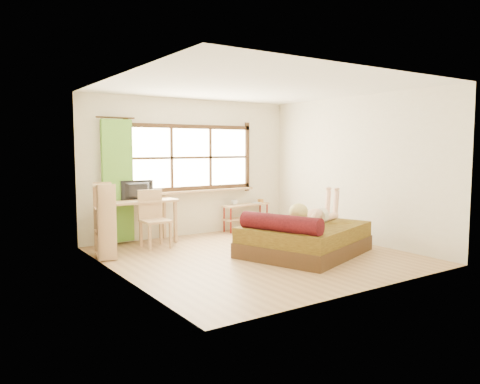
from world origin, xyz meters
TOP-DOWN VIEW (x-y plane):
  - floor at (0.00, 0.00)m, footprint 4.50×4.50m
  - ceiling at (0.00, 0.00)m, footprint 4.50×4.50m
  - wall_back at (0.00, 2.25)m, footprint 4.50×0.00m
  - wall_front at (0.00, -2.25)m, footprint 4.50×0.00m
  - wall_left at (-2.25, 0.00)m, footprint 0.00×4.50m
  - wall_right at (2.25, 0.00)m, footprint 0.00×4.50m
  - window at (0.00, 2.22)m, footprint 2.80×0.16m
  - curtain at (-1.55, 2.13)m, footprint 0.55×0.10m
  - bed at (0.69, -0.33)m, footprint 2.38×2.14m
  - woman at (0.89, -0.37)m, footprint 1.43×0.84m
  - kitten at (0.02, -0.22)m, footprint 0.32×0.21m
  - desk at (-1.21, 1.95)m, footprint 1.30×0.61m
  - monitor at (-1.21, 2.00)m, footprint 0.61×0.09m
  - chair at (-1.11, 1.59)m, footprint 0.46×0.46m
  - pipe_shelf at (1.23, 2.07)m, footprint 1.13×0.40m
  - cup at (0.91, 2.07)m, footprint 0.14×0.14m
  - book at (1.41, 2.07)m, footprint 0.17×0.22m
  - bookshelf at (-2.08, 1.25)m, footprint 0.38×0.56m

SIDE VIEW (x-z plane):
  - floor at x=0.00m, z-range 0.00..0.00m
  - bed at x=0.69m, z-range -0.11..0.64m
  - pipe_shelf at x=1.23m, z-range 0.09..0.72m
  - chair at x=-1.11m, z-range 0.06..1.07m
  - book at x=1.41m, z-range 0.55..0.57m
  - bookshelf at x=-2.08m, z-range 0.01..1.19m
  - cup at x=0.91m, z-range 0.55..0.66m
  - kitten at x=0.02m, z-range 0.49..0.73m
  - desk at x=-1.21m, z-range 0.30..1.10m
  - woman at x=0.89m, z-range 0.49..1.08m
  - monitor at x=-1.21m, z-range 0.80..1.15m
  - curtain at x=-1.55m, z-range 0.05..2.25m
  - wall_back at x=0.00m, z-range -0.90..3.60m
  - wall_front at x=0.00m, z-range -0.90..3.60m
  - wall_left at x=-2.25m, z-range -0.90..3.60m
  - wall_right at x=2.25m, z-range -0.90..3.60m
  - window at x=0.00m, z-range 0.78..2.24m
  - ceiling at x=0.00m, z-range 2.70..2.70m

